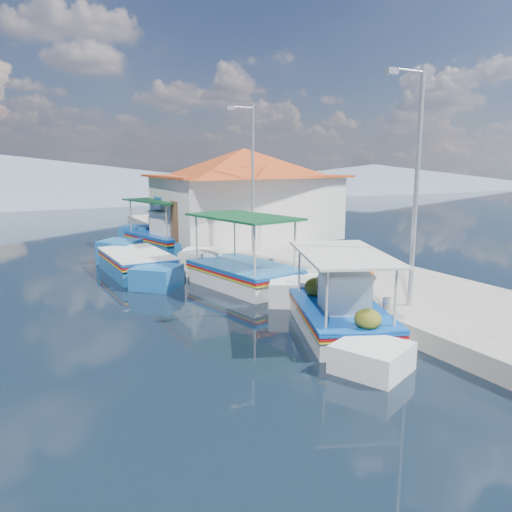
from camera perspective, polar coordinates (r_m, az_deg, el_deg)
name	(u,v)px	position (r m, az deg, el deg)	size (l,w,h in m)	color
ground	(304,390)	(9.69, 5.60, -15.06)	(160.00, 160.00, 0.00)	black
quay	(352,278)	(17.52, 11.01, -2.53)	(5.00, 44.00, 0.50)	#ABA9A0
bollards	(314,278)	(15.62, 6.74, -2.51)	(0.20, 17.20, 0.30)	#A5A8AD
main_caique	(338,314)	(12.74, 9.44, -6.65)	(3.63, 6.36, 2.26)	white
caique_green_canopy	(243,275)	(17.06, -1.50, -2.16)	(3.06, 7.13, 2.72)	white
caique_blue_hull	(136,265)	(19.56, -13.64, -0.99)	(2.17, 7.01, 1.25)	#1A5EA0
caique_far	(164,239)	(24.85, -10.51, 1.96)	(3.34, 7.45, 2.67)	#1A5EA0
harbor_building	(244,192)	(24.89, -1.36, 7.43)	(10.49, 10.49, 4.40)	silver
lamp_post_near	(414,177)	(13.17, 17.76, 8.68)	(1.21, 0.14, 6.00)	#A5A8AD
lamp_post_far	(251,171)	(20.52, -0.62, 9.74)	(1.21, 0.14, 6.00)	#A5A8AD
mountain_ridge	(98,180)	(64.31, -17.72, 8.30)	(171.40, 96.00, 5.50)	slate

